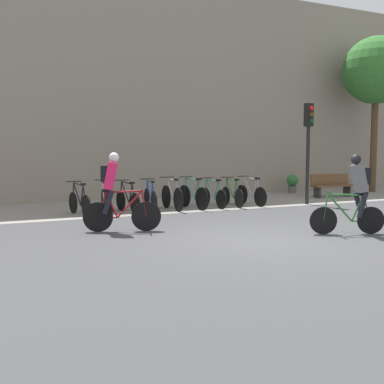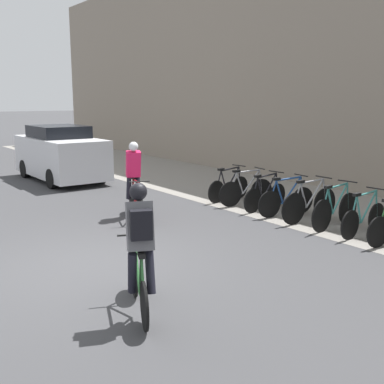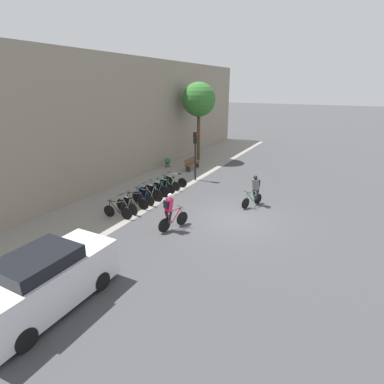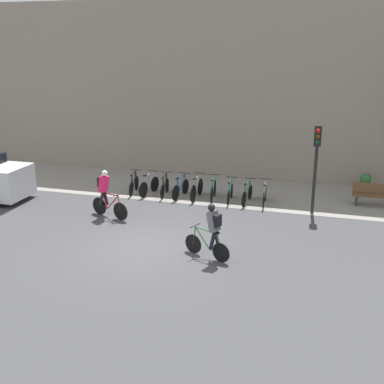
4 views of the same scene
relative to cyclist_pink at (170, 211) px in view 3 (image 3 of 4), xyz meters
The scene contains 19 objects.
ground 3.49m from the cyclist_pink, 43.14° to the right, with size 200.00×200.00×0.00m, color #3D3D3F.
kerb_strip 5.17m from the cyclist_pink, 61.13° to the left, with size 44.00×4.50×0.01m, color gray.
building_facade 8.05m from the cyclist_pink, 70.68° to the left, with size 44.00×0.60×8.16m, color gray.
cyclist_pink is the anchor object (origin of this frame).
cyclist_grey 5.31m from the cyclist_pink, 28.71° to the right, with size 1.53×0.73×1.74m.
parked_bike_0 3.05m from the cyclist_pink, 92.58° to the left, with size 0.46×1.60×0.94m.
parked_bike_1 3.10m from the cyclist_pink, 79.34° to the left, with size 0.46×1.59×0.96m.
parked_bike_2 3.30m from the cyclist_pink, 67.02° to the left, with size 0.46×1.60×0.94m.
parked_bike_3 3.63m from the cyclist_pink, 56.67° to the left, with size 0.46×1.63×0.95m.
parked_bike_4 4.05m from the cyclist_pink, 48.26° to the left, with size 0.46×1.74×0.99m.
parked_bike_5 4.55m from the cyclist_pink, 41.58° to the left, with size 0.46×1.73×0.99m.
parked_bike_6 5.09m from the cyclist_pink, 36.28° to the left, with size 0.46×1.60×0.94m.
parked_bike_7 5.67m from the cyclist_pink, 32.06° to the left, with size 0.46×1.62×0.94m.
parked_bike_8 6.27m from the cyclist_pink, 28.64° to the left, with size 0.46×1.69×0.96m.
traffic_light_pole 7.90m from the cyclist_pink, 18.52° to the left, with size 0.26×0.30×3.35m.
bench 10.56m from the cyclist_pink, 22.24° to the left, with size 1.83×0.44×0.89m.
parked_car 6.09m from the cyclist_pink, behind, with size 4.30×1.84×1.85m.
street_tree_0 14.44m from the cyclist_pink, 21.12° to the left, with size 2.82×2.82×6.58m.
potted_plant 11.26m from the cyclist_pink, 32.67° to the left, with size 0.48×0.48×0.78m.
Camera 3 is at (-13.04, -4.35, 6.31)m, focal length 28.00 mm.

